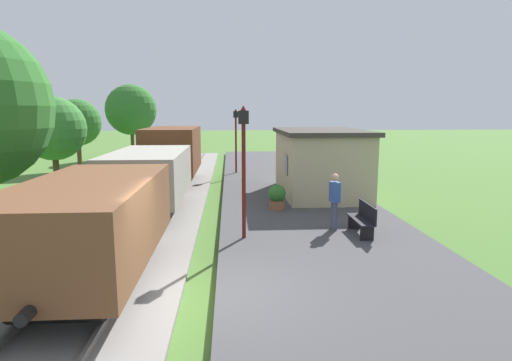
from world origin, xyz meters
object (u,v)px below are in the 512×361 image
at_px(tree_trackside_far, 53,129).
at_px(freight_train, 152,173).
at_px(station_hut, 320,162).
at_px(bench_near_hut, 363,219).
at_px(person_waiting, 334,199).
at_px(lamp_post_far, 236,129).
at_px(lamp_post_near, 244,148).
at_px(tree_field_left, 77,123).
at_px(tree_field_distant, 131,110).
at_px(potted_planter, 277,197).

bearing_deg(tree_trackside_far, freight_train, -41.68).
xyz_separation_m(station_hut, bench_near_hut, (-0.04, -6.23, -0.93)).
xyz_separation_m(person_waiting, lamp_post_far, (-2.75, 12.34, 1.62)).
bearing_deg(bench_near_hut, lamp_post_near, -178.08).
relative_size(bench_near_hut, tree_field_left, 0.33).
bearing_deg(tree_field_distant, tree_trackside_far, -91.73).
distance_m(freight_train, lamp_post_near, 5.59).
distance_m(freight_train, bench_near_hut, 8.00).
relative_size(potted_planter, tree_trackside_far, 0.20).
height_order(bench_near_hut, lamp_post_far, lamp_post_far).
xyz_separation_m(lamp_post_near, lamp_post_far, (0.00, 13.02, 0.00)).
bearing_deg(lamp_post_far, lamp_post_near, -90.00).
distance_m(freight_train, tree_field_distant, 20.06).
relative_size(freight_train, tree_field_distant, 3.25).
distance_m(station_hut, lamp_post_far, 7.62).
xyz_separation_m(potted_planter, tree_field_left, (-11.45, 13.00, 2.37)).
height_order(lamp_post_near, tree_trackside_far, tree_trackside_far).
xyz_separation_m(tree_trackside_far, tree_field_left, (-1.39, 7.27, 0.11)).
relative_size(bench_near_hut, potted_planter, 1.64).
relative_size(person_waiting, lamp_post_near, 0.46).
distance_m(freight_train, lamp_post_far, 9.39).
bearing_deg(tree_field_left, lamp_post_far, -18.65).
height_order(station_hut, tree_field_left, tree_field_left).
height_order(potted_planter, tree_field_distant, tree_field_distant).
relative_size(potted_planter, tree_field_distant, 0.15).
xyz_separation_m(freight_train, tree_field_distant, (-5.00, 19.27, 2.43)).
height_order(station_hut, tree_trackside_far, tree_trackside_far).
bearing_deg(station_hut, tree_field_distant, 124.37).
height_order(bench_near_hut, tree_field_distant, tree_field_distant).
relative_size(tree_trackside_far, tree_field_left, 0.98).
height_order(person_waiting, lamp_post_far, lamp_post_far).
bearing_deg(station_hut, freight_train, -163.44).
height_order(station_hut, bench_near_hut, station_hut).
bearing_deg(tree_field_left, lamp_post_near, -58.37).
relative_size(bench_near_hut, person_waiting, 0.88).
xyz_separation_m(lamp_post_far, tree_trackside_far, (-8.73, -3.86, 0.18)).
distance_m(station_hut, potted_planter, 3.75).
relative_size(lamp_post_near, tree_trackside_far, 0.82).
relative_size(station_hut, lamp_post_near, 1.57).
relative_size(station_hut, tree_field_left, 1.26).
xyz_separation_m(station_hut, tree_field_left, (-13.63, 10.09, 1.44)).
relative_size(freight_train, person_waiting, 11.35).
height_order(person_waiting, tree_trackside_far, tree_trackside_far).
xyz_separation_m(bench_near_hut, person_waiting, (-0.72, 0.56, 0.46)).
height_order(freight_train, tree_field_distant, tree_field_distant).
relative_size(freight_train, bench_near_hut, 12.93).
bearing_deg(potted_planter, tree_field_left, 131.37).
bearing_deg(station_hut, tree_trackside_far, 167.04).
bearing_deg(freight_train, person_waiting, -31.14).
height_order(lamp_post_near, tree_field_distant, tree_field_distant).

